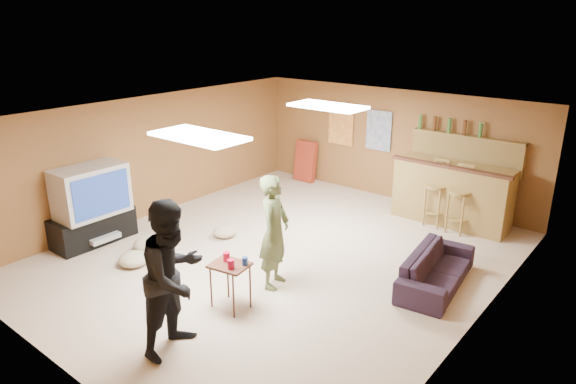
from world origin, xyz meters
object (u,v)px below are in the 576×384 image
Objects in this scene: tv_body at (91,191)px; person_black at (174,277)px; bar_counter at (452,194)px; person_olive at (274,232)px; sofa at (437,269)px; tray_table at (231,286)px.

person_black is at bearing -16.65° from tv_body.
bar_counter is at bearing -18.22° from person_black.
sofa is (1.74, 1.38, -0.55)m from person_olive.
sofa is 2.73× the size of tray_table.
sofa is at bearing -70.48° from person_olive.
tv_body is at bearing -133.00° from bar_counter.
person_olive reaches higher than tv_body.
person_olive reaches higher than tray_table.
tray_table reaches higher than sofa.
sofa is at bearing 23.90° from tv_body.
person_olive reaches higher than sofa.
person_olive is 0.95× the size of sofa.
person_black is at bearing -99.81° from bar_counter.
person_black is at bearing 144.40° from sofa.
bar_counter is 4.59m from tray_table.
sofa is at bearing -36.63° from person_black.
person_black reaches higher than person_olive.
tv_body is at bearing 179.81° from tray_table.
person_olive is 0.90× the size of person_black.
sofa is at bearing -71.93° from bar_counter.
tray_table is (-1.80, -2.18, 0.06)m from sofa.
person_olive is at bearing 121.12° from sofa.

